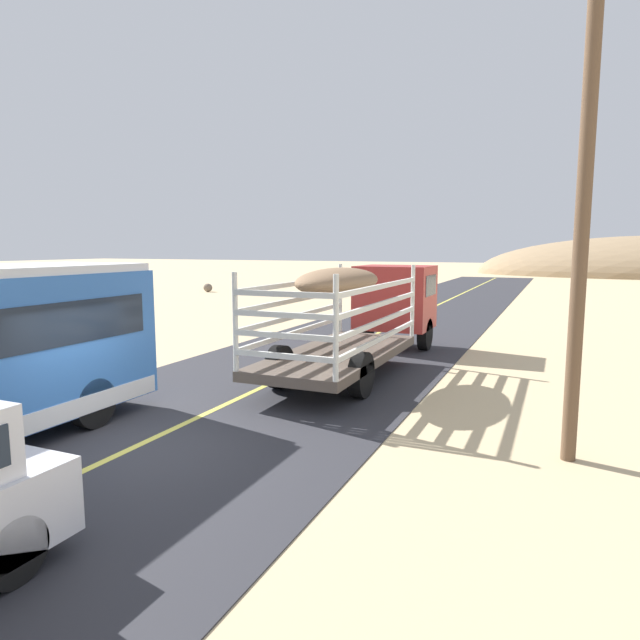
% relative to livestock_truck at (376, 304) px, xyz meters
% --- Properties ---
extents(ground_plane, '(240.00, 240.00, 0.00)m').
position_rel_livestock_truck_xyz_m(ground_plane, '(-1.53, -9.31, -1.79)').
color(ground_plane, '#CCB284').
extents(road_surface, '(8.00, 120.00, 0.02)m').
position_rel_livestock_truck_xyz_m(road_surface, '(-1.53, -9.31, -1.78)').
color(road_surface, '#2D2D33').
rests_on(road_surface, ground).
extents(road_centre_line, '(0.16, 117.60, 0.00)m').
position_rel_livestock_truck_xyz_m(road_centre_line, '(-1.53, -9.31, -1.77)').
color(road_centre_line, '#D8CC4C').
rests_on(road_centre_line, road_surface).
extents(livestock_truck, '(2.53, 9.70, 3.02)m').
position_rel_livestock_truck_xyz_m(livestock_truck, '(0.00, 0.00, 0.00)').
color(livestock_truck, '#B2332D').
rests_on(livestock_truck, road_surface).
extents(power_pole_near, '(2.20, 0.24, 8.74)m').
position_rel_livestock_truck_xyz_m(power_pole_near, '(5.58, -6.71, 2.88)').
color(power_pole_near, brown).
rests_on(power_pole_near, ground).
extents(boulder_mid_field, '(0.75, 0.61, 0.66)m').
position_rel_livestock_truck_xyz_m(boulder_mid_field, '(-20.46, 20.05, -1.46)').
color(boulder_mid_field, '#756656').
rests_on(boulder_mid_field, ground).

